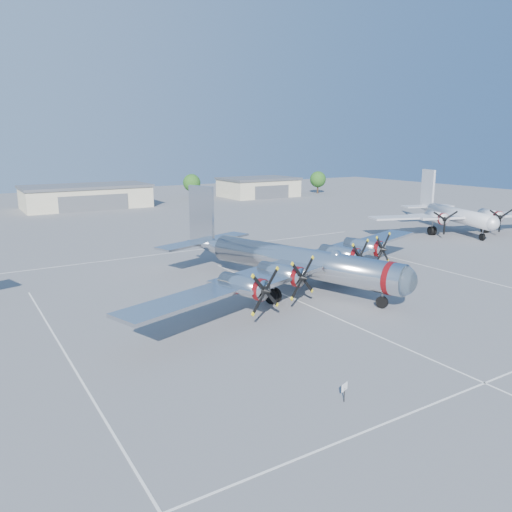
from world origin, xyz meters
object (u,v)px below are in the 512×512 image
hangar_east (258,187)px  twin_engine_east (454,233)px  tree_far_east (318,179)px  hangar_center (86,196)px  tree_east (192,183)px  main_bomber_b29 (289,287)px  info_placard (345,389)px

hangar_east → twin_engine_east: bearing=-92.2°
tree_far_east → twin_engine_east: 69.43m
hangar_center → tree_east: 30.64m
main_bomber_b29 → tree_far_east: bearing=31.5°
main_bomber_b29 → hangar_east: bearing=41.9°
hangar_center → tree_far_east: tree_far_east is taller
tree_far_east → info_placard: tree_far_east is taller
twin_engine_east → main_bomber_b29: bearing=-145.0°
hangar_east → info_placard: size_ratio=17.23×
tree_far_east → tree_east: bearing=168.1°
hangar_center → twin_engine_east: 81.36m
hangar_east → tree_far_east: size_ratio=3.10×
main_bomber_b29 → info_placard: size_ratio=38.10×
tree_far_east → main_bomber_b29: size_ratio=0.15×
hangar_east → info_placard: 116.12m
hangar_east → tree_east: tree_east is taller
main_bomber_b29 → tree_east: bearing=53.8°
info_placard → hangar_center: bearing=65.3°
main_bomber_b29 → hangar_center: bearing=73.3°
tree_east → twin_engine_east: tree_east is taller
tree_far_east → main_bomber_b29: 101.93m
tree_east → tree_far_east: size_ratio=1.00×
tree_far_east → twin_engine_east: bearing=-109.0°
hangar_east → main_bomber_b29: size_ratio=0.45×
hangar_east → tree_east: 19.04m
tree_east → main_bomber_b29: bearing=-108.1°
hangar_east → main_bomber_b29: hangar_east is taller
tree_far_east → twin_engine_east: tree_far_east is taller
hangar_center → tree_far_east: size_ratio=4.31×
tree_far_east → info_placard: (-77.29, -99.01, -3.38)m
main_bomber_b29 → info_placard: bearing=-136.0°
hangar_east → info_placard: bearing=-119.6°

